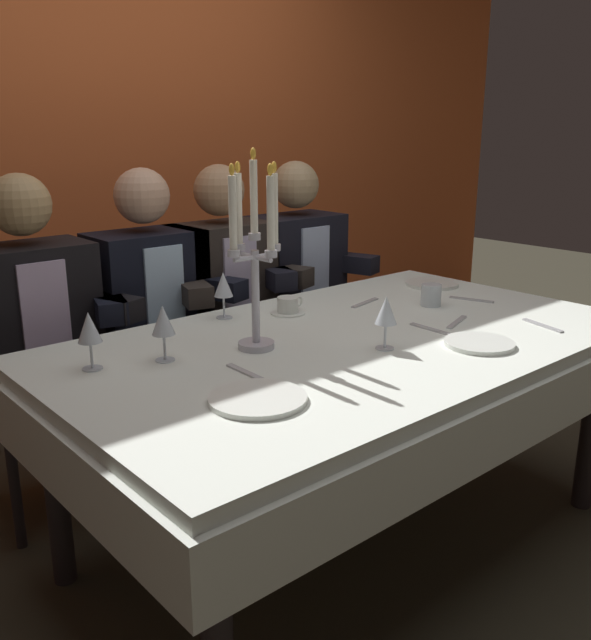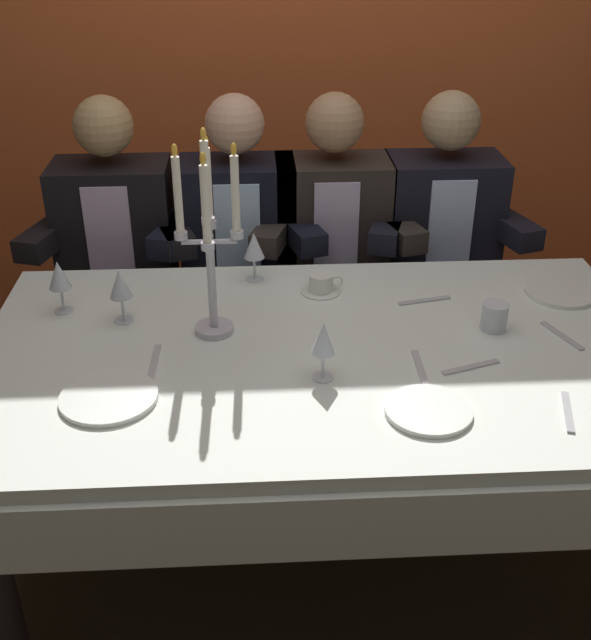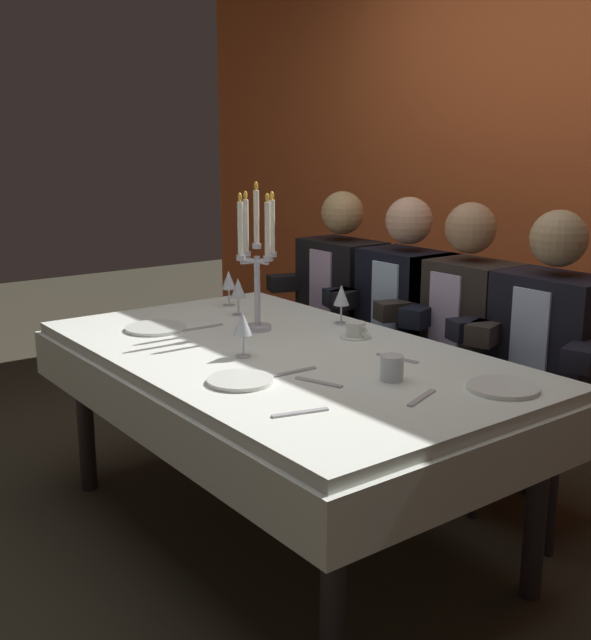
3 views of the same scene
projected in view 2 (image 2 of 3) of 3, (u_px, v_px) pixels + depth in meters
ground_plane at (318, 545)px, 2.52m from camera, size 12.00×12.00×0.00m
back_wall at (290, 25)px, 3.32m from camera, size 6.00×0.12×2.70m
dining_table at (321, 384)px, 2.22m from camera, size 1.94×1.14×0.74m
candelabra at (209, 242)px, 2.11m from camera, size 0.19×0.19×0.59m
dinner_plate_0 at (561, 292)px, 2.45m from camera, size 0.22×0.22×0.01m
dinner_plate_1 at (429, 410)px, 1.89m from camera, size 0.21×0.21×0.01m
dinner_plate_2 at (109, 397)px, 1.94m from camera, size 0.24×0.24×0.01m
wine_glass_0 at (323, 340)px, 1.98m from camera, size 0.07×0.07×0.16m
wine_glass_1 at (254, 247)px, 2.49m from camera, size 0.07×0.07×0.16m
wine_glass_2 at (59, 277)px, 2.30m from camera, size 0.07×0.07×0.16m
wine_glass_3 at (120, 286)px, 2.25m from camera, size 0.07×0.07×0.16m
water_tumbler_0 at (494, 317)px, 2.24m from camera, size 0.08×0.08×0.08m
coffee_cup_0 at (321, 284)px, 2.45m from camera, size 0.13×0.12×0.06m
fork_0 at (425, 301)px, 2.41m from camera, size 0.17×0.05×0.01m
spoon_1 at (471, 367)px, 2.07m from camera, size 0.17×0.07×0.01m
fork_2 at (568, 412)px, 1.89m from camera, size 0.06×0.17×0.01m
knife_3 at (154, 363)px, 2.09m from camera, size 0.02×0.19×0.01m
spoon_4 at (420, 368)px, 2.07m from camera, size 0.02×0.17×0.01m
fork_5 at (562, 336)px, 2.22m from camera, size 0.07×0.17×0.01m
seated_diner_0 at (116, 232)px, 2.91m from camera, size 0.63×0.48×1.24m
seated_diner_1 at (239, 230)px, 2.93m from camera, size 0.63×0.48×1.24m
seated_diner_2 at (332, 228)px, 2.95m from camera, size 0.63×0.48×1.24m
seated_diner_3 at (441, 225)px, 2.97m from camera, size 0.63×0.48×1.24m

